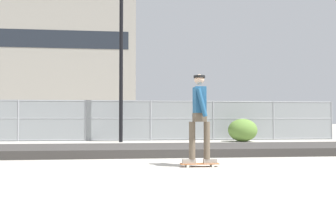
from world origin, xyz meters
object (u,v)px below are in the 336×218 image
parked_car_near (61,122)px  parked_car_mid (162,122)px  skateboard (200,164)px  parked_car_far (253,122)px  street_lamp (121,35)px  shrub_left (243,130)px  skater (199,112)px

parked_car_near → parked_car_mid: same height
skateboard → parked_car_far: parked_car_far is taller
street_lamp → parked_car_mid: street_lamp is taller
shrub_left → parked_car_far: bearing=65.3°
parked_car_mid → parked_car_far: same height
parked_car_near → parked_car_far: (10.83, 0.03, 0.00)m
skateboard → street_lamp: size_ratio=0.11×
parked_car_mid → parked_car_far: size_ratio=0.99×
parked_car_mid → parked_car_far: 5.32m
shrub_left → skater: bearing=-113.6°
skateboard → shrub_left: size_ratio=0.62×
skater → parked_car_mid: 12.76m
parked_car_far → skateboard: bearing=-114.0°
skater → parked_car_mid: size_ratio=0.42×
parked_car_mid → skateboard: bearing=-91.7°
skater → street_lamp: bearing=102.3°
street_lamp → parked_car_near: street_lamp is taller
parked_car_near → shrub_left: size_ratio=3.40×
skateboard → street_lamp: street_lamp is taller
parked_car_near → street_lamp: bearing=-53.6°
skateboard → shrub_left: 8.79m
parked_car_mid → shrub_left: size_ratio=3.41×
skater → street_lamp: (-1.80, 8.25, 3.51)m
parked_car_near → skater: bearing=-68.1°
shrub_left → street_lamp: bearing=177.8°
skateboard → skater: skater is taller
parked_car_near → shrub_left: (8.65, -4.71, -0.34)m
shrub_left → parked_car_mid: bearing=123.7°
parked_car_near → parked_car_far: size_ratio=0.99×
skateboard → street_lamp: bearing=102.3°
street_lamp → parked_car_mid: (2.18, 4.51, -3.79)m
skater → street_lamp: street_lamp is taller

